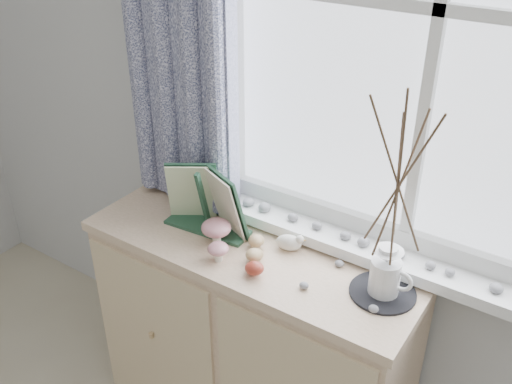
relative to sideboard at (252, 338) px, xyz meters
The scene contains 8 objects.
sideboard is the anchor object (origin of this frame).
botanical_book 0.58m from the sideboard, behind, with size 0.36×0.13×0.25m, color #20442E, non-canonical shape.
toadstool_cluster 0.50m from the sideboard, 140.55° to the right, with size 0.15×0.16×0.09m.
wooden_eggs 0.46m from the sideboard, 47.28° to the right, with size 0.13×0.17×0.07m.
songbird_figurine 0.47m from the sideboard, 25.35° to the left, with size 0.12×0.05×0.06m, color white, non-canonical shape.
crocheted_doily 0.64m from the sideboard, ahead, with size 0.20×0.20×0.01m, color black.
twig_pitcher 0.95m from the sideboard, ahead, with size 0.25×0.25×0.70m.
sideboard_pebbles 0.56m from the sideboard, ahead, with size 0.25×0.19×0.02m.
Camera 1 is at (0.75, 0.44, 1.98)m, focal length 40.00 mm.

